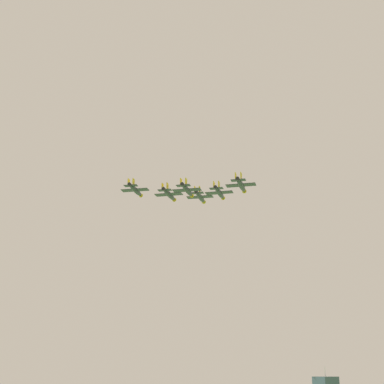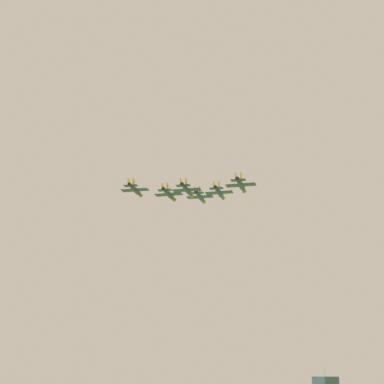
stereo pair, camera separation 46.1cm
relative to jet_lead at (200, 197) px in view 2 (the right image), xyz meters
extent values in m
cube|color=#384C56|center=(-64.85, -6.23, -76.22)|extent=(6.00, 6.00, 3.20)
cylinder|color=silver|center=(-64.85, -6.23, -73.12)|extent=(0.16, 0.16, 3.00)
ellipsoid|color=#2D3338|center=(-0.02, 0.02, -0.09)|extent=(12.98, 12.43, 2.05)
cone|color=gold|center=(6.43, -6.08, -0.09)|extent=(2.68, 2.67, 1.74)
ellipsoid|color=#334751|center=(2.52, -2.39, 0.68)|extent=(3.04, 2.99, 1.19)
cube|color=#2D3338|center=(-0.60, 0.57, -0.20)|extent=(10.46, 10.77, 0.20)
cube|color=gold|center=(2.92, 4.29, -0.14)|extent=(2.93, 2.83, 0.25)
cube|color=gold|center=(-4.12, -3.15, -0.14)|extent=(2.93, 2.83, 0.25)
cube|color=#2D3338|center=(-4.89, 4.62, -0.09)|extent=(5.57, 5.69, 0.20)
cube|color=gold|center=(-3.95, 5.14, 1.39)|extent=(1.84, 1.76, 2.96)
cube|color=gold|center=(-5.36, 3.65, 1.39)|extent=(1.84, 1.76, 2.96)
cylinder|color=black|center=(-6.14, 5.81, -0.09)|extent=(1.81, 1.82, 1.43)
ellipsoid|color=#2D3338|center=(-1.81, 16.51, -1.89)|extent=(13.00, 12.84, 2.08)
cone|color=gold|center=(4.62, 10.18, -1.89)|extent=(2.73, 2.72, 1.77)
ellipsoid|color=#334751|center=(0.73, 14.01, -1.11)|extent=(3.07, 3.06, 1.21)
cube|color=#2D3338|center=(-2.39, 17.08, -2.00)|extent=(10.75, 10.84, 0.21)
cube|color=gold|center=(1.26, 20.79, -1.94)|extent=(2.94, 2.91, 0.25)
cube|color=gold|center=(-6.04, 13.36, -1.94)|extent=(2.94, 2.91, 0.25)
cube|color=#2D3338|center=(-6.66, 21.28, -1.89)|extent=(5.71, 5.74, 0.21)
cube|color=gold|center=(-5.70, 21.79, -0.38)|extent=(1.84, 1.82, 3.01)
cube|color=gold|center=(-7.16, 20.31, -0.38)|extent=(1.84, 1.82, 3.01)
cylinder|color=black|center=(-7.91, 22.51, -1.89)|extent=(1.85, 1.85, 1.46)
ellipsoid|color=#2D3338|center=(-16.58, 0.91, -2.53)|extent=(12.65, 12.51, 2.03)
cone|color=gold|center=(-10.33, -5.25, -2.53)|extent=(2.65, 2.65, 1.72)
ellipsoid|color=#334751|center=(-14.11, -1.52, -1.77)|extent=(2.99, 2.98, 1.18)
cube|color=#2D3338|center=(-17.14, 1.47, -2.65)|extent=(10.47, 10.55, 0.20)
cube|color=gold|center=(-13.59, 5.08, -2.59)|extent=(2.86, 2.84, 0.24)
cube|color=gold|center=(-20.70, -2.14, -2.59)|extent=(2.86, 2.84, 0.24)
cube|color=#2D3338|center=(-21.30, 5.56, -2.53)|extent=(5.56, 5.59, 0.20)
cube|color=gold|center=(-20.36, 6.06, -1.07)|extent=(1.79, 1.77, 2.93)
cube|color=gold|center=(-21.78, 4.62, -1.07)|extent=(1.79, 1.77, 2.93)
cylinder|color=black|center=(-22.52, 6.76, -2.53)|extent=(1.80, 1.80, 1.42)
ellipsoid|color=#2D3338|center=(-3.60, 32.99, -3.00)|extent=(12.66, 11.89, 1.98)
cone|color=gold|center=(2.71, 27.18, -3.00)|extent=(2.60, 2.58, 1.68)
ellipsoid|color=#334751|center=(-1.11, 30.70, -2.26)|extent=(2.95, 2.88, 1.15)
cube|color=#2D3338|center=(-4.16, 33.52, -3.11)|extent=(10.04, 10.47, 0.20)
cube|color=gold|center=(-0.81, 37.15, -3.06)|extent=(2.85, 2.71, 0.24)
cube|color=gold|center=(-7.52, 29.88, -3.06)|extent=(2.85, 2.71, 0.24)
cube|color=#2D3338|center=(-8.35, 37.38, -3.00)|extent=(5.36, 5.52, 0.20)
cube|color=gold|center=(-7.45, 37.90, -1.57)|extent=(1.80, 1.68, 2.86)
cube|color=gold|center=(-8.79, 36.44, -1.57)|extent=(1.80, 1.68, 2.86)
cylinder|color=black|center=(-9.58, 38.51, -3.00)|extent=(1.75, 1.76, 1.39)
ellipsoid|color=#2D3338|center=(-33.14, 1.81, -3.84)|extent=(13.00, 12.82, 2.08)
cone|color=gold|center=(-26.71, -4.51, -3.84)|extent=(2.72, 2.72, 1.77)
ellipsoid|color=#334751|center=(-30.60, -0.69, -3.06)|extent=(3.07, 3.06, 1.21)
cube|color=#2D3338|center=(-33.72, 2.37, -3.96)|extent=(10.74, 10.84, 0.21)
cube|color=gold|center=(-30.07, 6.08, -3.90)|extent=(2.94, 2.91, 0.25)
cube|color=gold|center=(-37.36, -1.34, -3.90)|extent=(2.94, 2.91, 0.25)
cube|color=#2D3338|center=(-37.99, 6.57, -3.84)|extent=(5.70, 5.74, 0.21)
cube|color=gold|center=(-37.03, 7.08, -2.34)|extent=(1.84, 1.82, 3.00)
cube|color=gold|center=(-38.49, 5.60, -2.34)|extent=(1.84, 1.82, 3.00)
cylinder|color=black|center=(-39.24, 7.80, -3.84)|extent=(1.84, 1.85, 1.46)
ellipsoid|color=#2D3338|center=(-18.37, 17.40, -4.45)|extent=(12.73, 12.38, 2.02)
cone|color=gold|center=(-12.06, 11.31, -4.45)|extent=(2.65, 2.64, 1.72)
ellipsoid|color=#334751|center=(-15.88, 15.00, -3.69)|extent=(3.00, 2.97, 1.18)
cube|color=#2D3338|center=(-18.93, 17.95, -4.56)|extent=(10.39, 10.59, 0.20)
cube|color=gold|center=(-15.42, 21.59, -4.51)|extent=(2.88, 2.81, 0.24)
cube|color=gold|center=(-22.45, 14.31, -4.51)|extent=(2.88, 2.81, 0.24)
cube|color=#2D3338|center=(-23.13, 21.99, -4.45)|extent=(5.53, 5.60, 0.20)
cube|color=gold|center=(-22.20, 22.50, -2.99)|extent=(1.81, 1.76, 2.92)
cube|color=gold|center=(-23.60, 21.04, -2.99)|extent=(1.81, 1.76, 2.92)
cylinder|color=black|center=(-24.36, 23.18, -4.45)|extent=(1.79, 1.80, 1.42)
camera|label=1|loc=(-212.16, 131.25, -72.81)|focal=55.58mm
camera|label=2|loc=(-212.40, 130.85, -72.81)|focal=55.58mm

